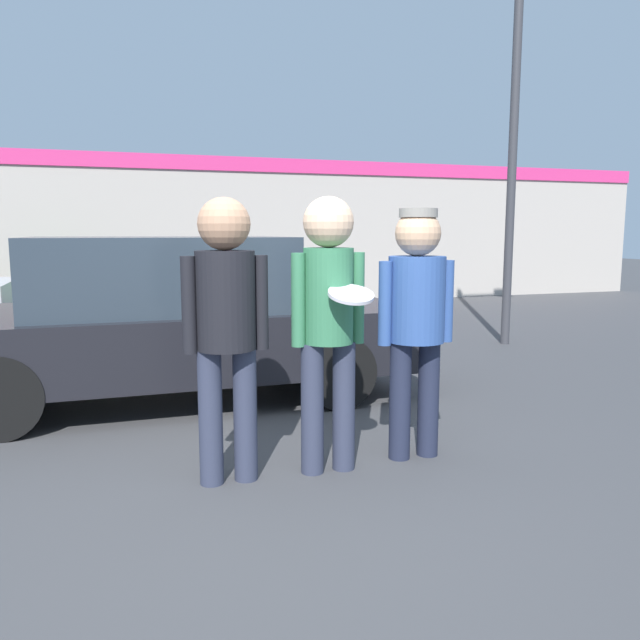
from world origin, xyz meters
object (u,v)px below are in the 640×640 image
object	(u,v)px
person_left	(226,313)
parked_car_near	(169,319)
person_right	(416,308)
shrub	(56,287)
person_middle_with_frisbee	(329,309)
street_lamp	(532,62)

from	to	relation	value
person_left	parked_car_near	bearing A→B (deg)	94.37
person_left	person_right	size ratio (longest dim) A/B	1.03
person_right	parked_car_near	xyz separation A→B (m)	(-1.49, 2.19, -0.30)
shrub	person_right	bearing A→B (deg)	-71.19
person_left	person_right	distance (m)	1.32
parked_car_near	shrub	distance (m)	6.84
shrub	person_middle_with_frisbee	bearing A→B (deg)	-75.19
person_right	person_left	bearing A→B (deg)	-178.51
parked_car_near	street_lamp	xyz separation A→B (m)	(5.03, 1.47, 3.09)
person_middle_with_frisbee	shrub	distance (m)	9.24
person_left	shrub	bearing A→B (deg)	100.80
person_middle_with_frisbee	shrub	bearing A→B (deg)	104.81
person_right	street_lamp	distance (m)	5.81
parked_car_near	street_lamp	bearing A→B (deg)	16.30
person_right	street_lamp	world-z (taller)	street_lamp
person_middle_with_frisbee	shrub	xyz separation A→B (m)	(-2.36, 8.92, -0.55)
person_left	parked_car_near	size ratio (longest dim) A/B	0.40
person_right	shrub	xyz separation A→B (m)	(-3.02, 8.86, -0.52)
person_left	shrub	world-z (taller)	person_left
person_middle_with_frisbee	person_left	bearing A→B (deg)	177.72
person_right	parked_car_near	world-z (taller)	person_right
street_lamp	person_right	bearing A→B (deg)	-133.99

